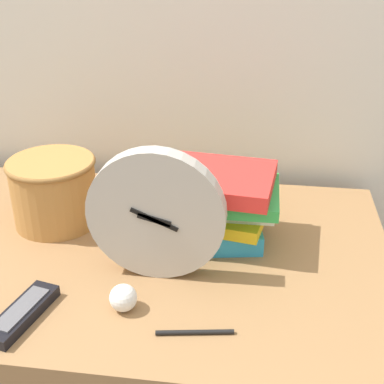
{
  "coord_description": "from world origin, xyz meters",
  "views": [
    {
      "loc": [
        0.26,
        -0.56,
        1.32
      ],
      "look_at": [
        0.14,
        0.34,
        0.86
      ],
      "focal_mm": 50.0,
      "sensor_mm": 36.0,
      "label": 1
    }
  ],
  "objects_px": {
    "book_stack": "(221,203)",
    "pen": "(195,332)",
    "crumpled_paper_ball": "(123,298)",
    "desk_clock": "(156,215)",
    "basket": "(54,189)",
    "tv_remote": "(22,313)"
  },
  "relations": [
    {
      "from": "desk_clock",
      "to": "tv_remote",
      "type": "bearing_deg",
      "value": -141.96
    },
    {
      "from": "book_stack",
      "to": "crumpled_paper_ball",
      "type": "xyz_separation_m",
      "value": [
        -0.14,
        -0.25,
        -0.06
      ]
    },
    {
      "from": "crumpled_paper_ball",
      "to": "basket",
      "type": "bearing_deg",
      "value": 129.0
    },
    {
      "from": "desk_clock",
      "to": "book_stack",
      "type": "bearing_deg",
      "value": 53.35
    },
    {
      "from": "book_stack",
      "to": "crumpled_paper_ball",
      "type": "bearing_deg",
      "value": -119.63
    },
    {
      "from": "desk_clock",
      "to": "pen",
      "type": "xyz_separation_m",
      "value": [
        0.09,
        -0.16,
        -0.12
      ]
    },
    {
      "from": "crumpled_paper_ball",
      "to": "pen",
      "type": "bearing_deg",
      "value": -19.38
    },
    {
      "from": "book_stack",
      "to": "basket",
      "type": "bearing_deg",
      "value": 176.98
    },
    {
      "from": "desk_clock",
      "to": "crumpled_paper_ball",
      "type": "distance_m",
      "value": 0.16
    },
    {
      "from": "crumpled_paper_ball",
      "to": "pen",
      "type": "distance_m",
      "value": 0.14
    },
    {
      "from": "desk_clock",
      "to": "tv_remote",
      "type": "xyz_separation_m",
      "value": [
        -0.2,
        -0.16,
        -0.12
      ]
    },
    {
      "from": "desk_clock",
      "to": "tv_remote",
      "type": "distance_m",
      "value": 0.28
    },
    {
      "from": "tv_remote",
      "to": "desk_clock",
      "type": "bearing_deg",
      "value": 38.04
    },
    {
      "from": "crumpled_paper_ball",
      "to": "book_stack",
      "type": "bearing_deg",
      "value": 60.37
    },
    {
      "from": "book_stack",
      "to": "tv_remote",
      "type": "bearing_deg",
      "value": -135.69
    },
    {
      "from": "crumpled_paper_ball",
      "to": "tv_remote",
      "type": "bearing_deg",
      "value": -164.06
    },
    {
      "from": "tv_remote",
      "to": "pen",
      "type": "distance_m",
      "value": 0.29
    },
    {
      "from": "pen",
      "to": "basket",
      "type": "bearing_deg",
      "value": 137.75
    },
    {
      "from": "book_stack",
      "to": "pen",
      "type": "height_order",
      "value": "book_stack"
    },
    {
      "from": "desk_clock",
      "to": "pen",
      "type": "distance_m",
      "value": 0.22
    },
    {
      "from": "book_stack",
      "to": "pen",
      "type": "relative_size",
      "value": 1.88
    },
    {
      "from": "desk_clock",
      "to": "basket",
      "type": "distance_m",
      "value": 0.31
    }
  ]
}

